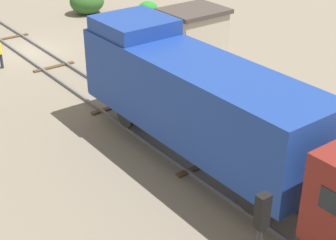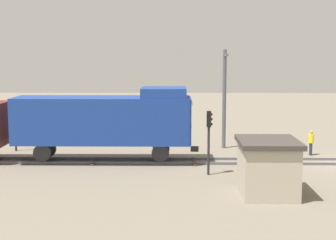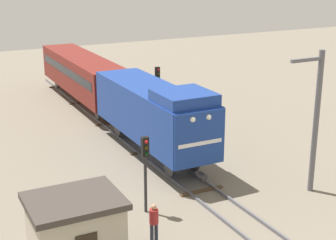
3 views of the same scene
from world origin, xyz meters
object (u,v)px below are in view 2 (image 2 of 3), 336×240
(traffic_signal_far, at_px, (15,114))
(worker_near_track, at_px, (311,141))
(relay_hut, at_px, (268,167))
(traffic_signal_mid, at_px, (209,130))
(locomotive, at_px, (106,119))
(catenary_mast, at_px, (224,96))
(worker_by_signal, at_px, (256,161))

(traffic_signal_far, distance_m, worker_near_track, 20.62)
(traffic_signal_far, bearing_deg, relay_hut, -125.02)
(worker_near_track, bearing_deg, traffic_signal_mid, 65.64)
(locomotive, distance_m, catenary_mast, 9.39)
(catenary_mast, relative_size, relay_hut, 2.05)
(catenary_mast, bearing_deg, relay_hut, -175.42)
(locomotive, bearing_deg, catenary_mast, -58.10)
(traffic_signal_far, bearing_deg, worker_by_signal, -116.32)
(catenary_mast, bearing_deg, worker_by_signal, -174.21)
(worker_by_signal, distance_m, catenary_mast, 9.60)
(catenary_mast, height_order, relay_hut, catenary_mast)
(relay_hut, bearing_deg, traffic_signal_far, 54.98)
(traffic_signal_far, xyz_separation_m, worker_by_signal, (-7.80, -15.77, -1.66))
(locomotive, distance_m, worker_near_track, 13.93)
(traffic_signal_mid, height_order, traffic_signal_far, traffic_signal_far)
(traffic_signal_far, height_order, worker_by_signal, traffic_signal_far)
(locomotive, height_order, traffic_signal_mid, locomotive)
(locomotive, xyz_separation_m, relay_hut, (-7.50, -8.92, -1.38))
(locomotive, relative_size, worker_near_track, 6.82)
(traffic_signal_mid, xyz_separation_m, traffic_signal_far, (7.00, 13.21, 0.09))
(worker_near_track, bearing_deg, relay_hut, 91.89)
(locomotive, relative_size, relay_hut, 3.31)
(catenary_mast, bearing_deg, worker_near_track, -114.02)
(worker_near_track, height_order, worker_by_signal, same)
(traffic_signal_far, xyz_separation_m, relay_hut, (-11.10, -15.84, -1.27))
(worker_by_signal, height_order, relay_hut, relay_hut)
(traffic_signal_mid, bearing_deg, worker_near_track, -51.57)
(worker_by_signal, relative_size, relay_hut, 0.49)
(traffic_signal_mid, relative_size, relay_hut, 1.05)
(traffic_signal_far, height_order, catenary_mast, catenary_mast)
(worker_by_signal, bearing_deg, relay_hut, -179.01)
(worker_near_track, xyz_separation_m, catenary_mast, (2.53, 5.68, 2.83))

